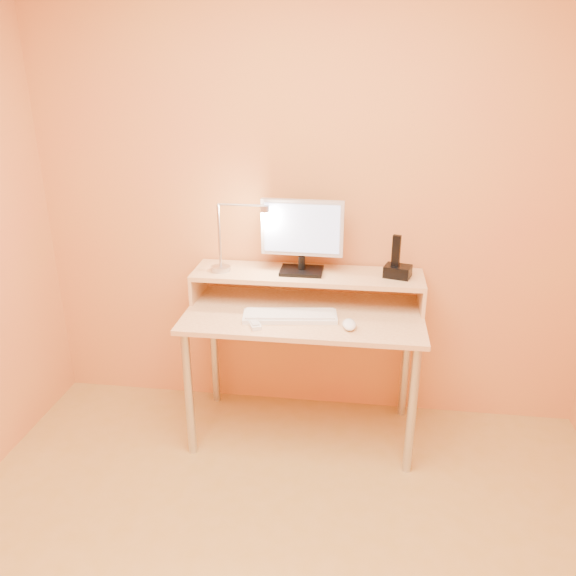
# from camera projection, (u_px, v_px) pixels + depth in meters

# --- Properties ---
(wall_back) EXTENTS (3.00, 0.04, 2.50)m
(wall_back) POSITION_uv_depth(u_px,v_px,m) (312.00, 196.00, 2.95)
(wall_back) COLOR #D08C3E
(wall_back) RESTS_ON floor
(desk_leg_fl) EXTENTS (0.04, 0.04, 0.69)m
(desk_leg_fl) POSITION_uv_depth(u_px,v_px,m) (189.00, 394.00, 2.83)
(desk_leg_fl) COLOR #B8B7BE
(desk_leg_fl) RESTS_ON floor
(desk_leg_fr) EXTENTS (0.04, 0.04, 0.69)m
(desk_leg_fr) POSITION_uv_depth(u_px,v_px,m) (412.00, 411.00, 2.69)
(desk_leg_fr) COLOR #B8B7BE
(desk_leg_fr) RESTS_ON floor
(desk_leg_bl) EXTENTS (0.04, 0.04, 0.69)m
(desk_leg_bl) POSITION_uv_depth(u_px,v_px,m) (214.00, 348.00, 3.29)
(desk_leg_bl) COLOR #B8B7BE
(desk_leg_bl) RESTS_ON floor
(desk_leg_br) EXTENTS (0.04, 0.04, 0.69)m
(desk_leg_br) POSITION_uv_depth(u_px,v_px,m) (406.00, 361.00, 3.15)
(desk_leg_br) COLOR #B8B7BE
(desk_leg_br) RESTS_ON floor
(desk_lower) EXTENTS (1.20, 0.60, 0.02)m
(desk_lower) POSITION_uv_depth(u_px,v_px,m) (304.00, 315.00, 2.86)
(desk_lower) COLOR #EEC18C
(desk_lower) RESTS_ON floor
(shelf_riser_left) EXTENTS (0.02, 0.30, 0.14)m
(shelf_riser_left) POSITION_uv_depth(u_px,v_px,m) (198.00, 284.00, 3.04)
(shelf_riser_left) COLOR #EEC18C
(shelf_riser_left) RESTS_ON desk_lower
(shelf_riser_right) EXTENTS (0.02, 0.30, 0.14)m
(shelf_riser_right) POSITION_uv_depth(u_px,v_px,m) (421.00, 295.00, 2.89)
(shelf_riser_right) COLOR #EEC18C
(shelf_riser_right) RESTS_ON desk_lower
(desk_shelf) EXTENTS (1.20, 0.30, 0.02)m
(desk_shelf) POSITION_uv_depth(u_px,v_px,m) (307.00, 275.00, 2.94)
(desk_shelf) COLOR #EEC18C
(desk_shelf) RESTS_ON desk_lower
(monitor_foot) EXTENTS (0.22, 0.16, 0.02)m
(monitor_foot) POSITION_uv_depth(u_px,v_px,m) (302.00, 271.00, 2.93)
(monitor_foot) COLOR black
(monitor_foot) RESTS_ON desk_shelf
(monitor_neck) EXTENTS (0.04, 0.04, 0.07)m
(monitor_neck) POSITION_uv_depth(u_px,v_px,m) (302.00, 263.00, 2.92)
(monitor_neck) COLOR black
(monitor_neck) RESTS_ON monitor_foot
(monitor_panel) EXTENTS (0.42, 0.05, 0.29)m
(monitor_panel) POSITION_uv_depth(u_px,v_px,m) (302.00, 228.00, 2.86)
(monitor_panel) COLOR #BABAC1
(monitor_panel) RESTS_ON monitor_neck
(monitor_back) EXTENTS (0.38, 0.03, 0.24)m
(monitor_back) POSITION_uv_depth(u_px,v_px,m) (303.00, 227.00, 2.88)
(monitor_back) COLOR black
(monitor_back) RESTS_ON monitor_panel
(monitor_screen) EXTENTS (0.38, 0.02, 0.25)m
(monitor_screen) POSITION_uv_depth(u_px,v_px,m) (302.00, 229.00, 2.84)
(monitor_screen) COLOR #9EB1E1
(monitor_screen) RESTS_ON monitor_panel
(lamp_base) EXTENTS (0.10, 0.10, 0.02)m
(lamp_base) POSITION_uv_depth(u_px,v_px,m) (221.00, 268.00, 2.96)
(lamp_base) COLOR #B8B7BE
(lamp_base) RESTS_ON desk_shelf
(lamp_post) EXTENTS (0.01, 0.01, 0.33)m
(lamp_post) POSITION_uv_depth(u_px,v_px,m) (219.00, 236.00, 2.89)
(lamp_post) COLOR #B8B7BE
(lamp_post) RESTS_ON lamp_base
(lamp_arm) EXTENTS (0.24, 0.01, 0.01)m
(lamp_arm) POSITION_uv_depth(u_px,v_px,m) (241.00, 205.00, 2.82)
(lamp_arm) COLOR #B8B7BE
(lamp_arm) RESTS_ON lamp_post
(lamp_head) EXTENTS (0.04, 0.04, 0.03)m
(lamp_head) POSITION_uv_depth(u_px,v_px,m) (265.00, 209.00, 2.81)
(lamp_head) COLOR #B8B7BE
(lamp_head) RESTS_ON lamp_arm
(lamp_bulb) EXTENTS (0.03, 0.03, 0.00)m
(lamp_bulb) POSITION_uv_depth(u_px,v_px,m) (265.00, 212.00, 2.81)
(lamp_bulb) COLOR #FFEAC6
(lamp_bulb) RESTS_ON lamp_head
(phone_dock) EXTENTS (0.15, 0.13, 0.06)m
(phone_dock) POSITION_uv_depth(u_px,v_px,m) (398.00, 271.00, 2.86)
(phone_dock) COLOR black
(phone_dock) RESTS_ON desk_shelf
(phone_handset) EXTENTS (0.05, 0.04, 0.16)m
(phone_handset) POSITION_uv_depth(u_px,v_px,m) (396.00, 251.00, 2.82)
(phone_handset) COLOR black
(phone_handset) RESTS_ON phone_dock
(phone_led) EXTENTS (0.01, 0.00, 0.04)m
(phone_led) POSITION_uv_depth(u_px,v_px,m) (407.00, 275.00, 2.81)
(phone_led) COLOR #3853FF
(phone_led) RESTS_ON phone_dock
(keyboard) EXTENTS (0.48, 0.20, 0.02)m
(keyboard) POSITION_uv_depth(u_px,v_px,m) (290.00, 317.00, 2.78)
(keyboard) COLOR silver
(keyboard) RESTS_ON desk_lower
(mouse) EXTENTS (0.08, 0.12, 0.04)m
(mouse) POSITION_uv_depth(u_px,v_px,m) (349.00, 324.00, 2.67)
(mouse) COLOR white
(mouse) RESTS_ON desk_lower
(remote_control) EXTENTS (0.12, 0.18, 0.02)m
(remote_control) POSITION_uv_depth(u_px,v_px,m) (253.00, 321.00, 2.73)
(remote_control) COLOR silver
(remote_control) RESTS_ON desk_lower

